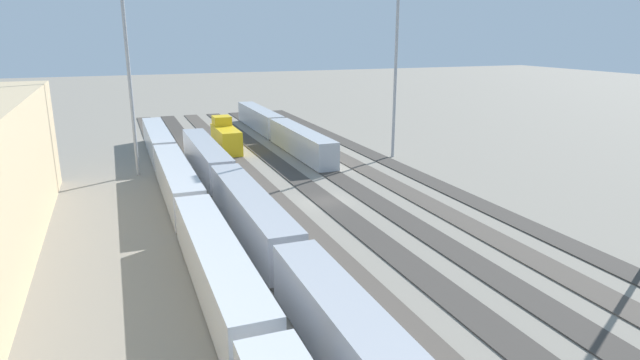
% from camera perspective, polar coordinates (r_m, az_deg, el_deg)
% --- Properties ---
extents(ground_plane, '(400.00, 400.00, 0.00)m').
position_cam_1_polar(ground_plane, '(58.39, 0.71, -2.35)').
color(ground_plane, gray).
extents(track_bed_0, '(140.00, 2.80, 0.12)m').
position_cam_1_polar(track_bed_0, '(65.20, 13.05, -0.80)').
color(track_bed_0, '#3D3833').
rests_on(track_bed_0, ground_plane).
extents(track_bed_1, '(140.00, 2.80, 0.12)m').
position_cam_1_polar(track_bed_1, '(62.61, 9.24, -1.26)').
color(track_bed_1, '#4C443D').
rests_on(track_bed_1, ground_plane).
extents(track_bed_2, '(140.00, 2.80, 0.12)m').
position_cam_1_polar(track_bed_2, '(60.32, 5.13, -1.76)').
color(track_bed_2, '#3D3833').
rests_on(track_bed_2, ground_plane).
extents(track_bed_3, '(140.00, 2.80, 0.12)m').
position_cam_1_polar(track_bed_3, '(58.37, 0.71, -2.29)').
color(track_bed_3, '#3D3833').
rests_on(track_bed_3, ground_plane).
extents(track_bed_4, '(140.00, 2.80, 0.12)m').
position_cam_1_polar(track_bed_4, '(56.80, -3.99, -2.83)').
color(track_bed_4, '#4C443D').
rests_on(track_bed_4, ground_plane).
extents(track_bed_5, '(140.00, 2.80, 0.12)m').
position_cam_1_polar(track_bed_5, '(55.64, -8.93, -3.38)').
color(track_bed_5, '#3D3833').
rests_on(track_bed_5, ground_plane).
extents(track_bed_6, '(140.00, 2.80, 0.12)m').
position_cam_1_polar(track_bed_6, '(54.90, -14.04, -3.92)').
color(track_bed_6, '#4C443D').
rests_on(track_bed_6, ground_plane).
extents(train_on_track_5, '(90.60, 3.00, 4.40)m').
position_cam_1_polar(train_on_track_5, '(39.51, -3.71, -8.05)').
color(train_on_track_5, black).
rests_on(train_on_track_5, ground_plane).
extents(train_on_track_6, '(95.60, 3.00, 3.80)m').
position_cam_1_polar(train_on_track_6, '(49.75, -13.46, -3.53)').
color(train_on_track_6, silver).
rests_on(train_on_track_6, ground_plane).
extents(train_on_track_4, '(10.00, 3.00, 5.00)m').
position_cam_1_polar(train_on_track_4, '(84.32, -10.00, 4.47)').
color(train_on_track_4, gold).
rests_on(train_on_track_4, ground_plane).
extents(train_on_track_2, '(47.20, 3.00, 3.80)m').
position_cam_1_polar(train_on_track_2, '(91.91, -4.53, 5.46)').
color(train_on_track_2, '#B7BABF').
rests_on(train_on_track_2, ground_plane).
extents(light_mast_1, '(2.80, 0.70, 27.82)m').
position_cam_1_polar(light_mast_1, '(71.13, -20.02, 14.40)').
color(light_mast_1, '#9EA0A5').
rests_on(light_mast_1, ground_plane).
extents(light_mast_2, '(2.80, 0.70, 29.01)m').
position_cam_1_polar(light_mast_2, '(78.50, 8.21, 15.62)').
color(light_mast_2, '#9EA0A5').
rests_on(light_mast_2, ground_plane).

